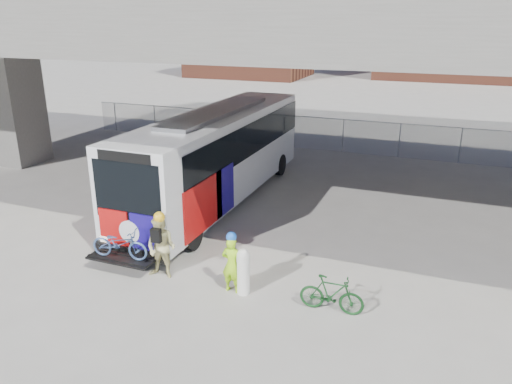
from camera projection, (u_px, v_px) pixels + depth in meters
The scene contains 9 objects.
ground at pixel (240, 231), 17.41m from camera, with size 160.00×160.00×0.00m, color #9E9991.
bus at pixel (218, 150), 19.64m from camera, with size 2.67×12.94×3.69m.
overpass at pixel (280, 31), 18.75m from camera, with size 40.00×16.00×7.95m.
chainlink_fence at pixel (326, 125), 27.47m from camera, with size 30.00×0.06×30.00m.
brick_buildings at pixel (414, 32), 57.49m from camera, with size 54.00×22.00×12.00m.
bollard at pixel (243, 270), 13.26m from camera, with size 0.34×0.34×1.31m.
cyclist_hivis at pixel (232, 263), 13.33m from camera, with size 0.59×0.40×1.75m.
cyclist_tan at pixel (161, 247), 14.05m from camera, with size 0.94×0.76×2.00m.
bike_parked at pixel (332, 294), 12.50m from camera, with size 0.46×1.64×0.99m, color #15441C.
Camera 1 is at (6.40, -14.64, 7.06)m, focal length 35.00 mm.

